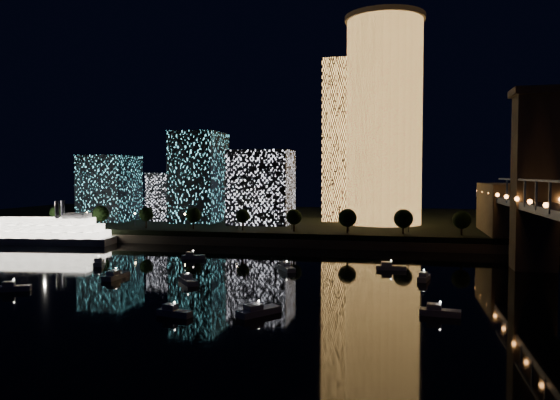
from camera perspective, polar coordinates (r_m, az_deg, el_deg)
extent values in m
plane|color=black|center=(118.56, -1.92, -10.19)|extent=(520.00, 520.00, 0.00)
cube|color=black|center=(274.51, 6.38, -2.31)|extent=(420.00, 160.00, 5.00)
cube|color=#6B5E4C|center=(197.64, 3.99, -4.55)|extent=(420.00, 6.00, 3.00)
cylinder|color=#EAA14B|center=(240.05, 10.81, 7.87)|extent=(32.00, 32.00, 86.44)
cylinder|color=#6B5E4C|center=(247.99, 10.90, 18.09)|extent=(34.00, 34.00, 2.00)
cube|color=#EAA14B|center=(256.37, 7.31, 6.10)|extent=(23.07, 23.07, 73.39)
cube|color=white|center=(235.59, -1.94, 1.35)|extent=(25.80, 21.83, 31.76)
cube|color=#58E0F1|center=(249.79, -8.43, 2.39)|extent=(20.19, 26.25, 40.39)
cube|color=white|center=(260.82, -10.78, 0.38)|extent=(22.11, 20.10, 22.11)
cube|color=#58E0F1|center=(264.56, -17.35, 1.20)|extent=(21.49, 23.64, 30.09)
cube|color=#6B5E4C|center=(166.00, 25.07, 1.61)|extent=(11.00, 9.00, 48.00)
cube|color=#6B5E4C|center=(167.50, 25.25, 10.19)|extent=(13.00, 11.00, 2.00)
cube|color=#6B5E4C|center=(215.57, 22.10, -1.47)|extent=(12.00, 40.00, 23.00)
cube|color=navy|center=(127.95, 26.59, 0.20)|extent=(0.50, 0.50, 7.00)
cube|color=navy|center=(151.32, 24.36, 0.59)|extent=(0.50, 0.50, 7.00)
cube|color=navy|center=(174.86, 22.74, 0.88)|extent=(0.50, 0.50, 7.00)
sphere|color=orange|center=(160.10, 23.51, 0.10)|extent=(1.20, 1.20, 1.20)
sphere|color=orange|center=(204.41, 21.09, 0.66)|extent=(1.20, 1.20, 1.20)
cube|color=silver|center=(226.11, -23.44, -3.89)|extent=(53.93, 18.56, 2.64)
cube|color=white|center=(225.84, -23.46, -3.26)|extent=(49.43, 16.92, 2.42)
cube|color=white|center=(225.61, -23.47, -2.64)|extent=(44.92, 15.28, 2.42)
cube|color=white|center=(225.40, -23.48, -2.03)|extent=(38.23, 13.37, 2.42)
cube|color=silver|center=(219.20, -20.46, -1.56)|extent=(9.56, 7.64, 1.98)
cylinder|color=black|center=(220.04, -22.27, -0.94)|extent=(1.54, 1.54, 6.60)
cylinder|color=black|center=(223.94, -21.75, -0.87)|extent=(1.54, 1.54, 6.60)
cube|color=silver|center=(141.90, 14.80, -7.88)|extent=(3.58, 7.31, 1.20)
cube|color=silver|center=(140.68, 14.74, -7.52)|extent=(2.27, 2.76, 1.00)
sphere|color=white|center=(141.55, 14.81, -7.08)|extent=(0.36, 0.36, 0.36)
cube|color=silver|center=(105.60, -10.95, -11.52)|extent=(7.10, 3.57, 1.20)
cube|color=silver|center=(105.92, -11.41, -10.87)|extent=(2.70, 2.23, 1.00)
sphere|color=white|center=(105.13, -10.96, -10.46)|extent=(0.36, 0.36, 0.36)
cube|color=silver|center=(168.39, -18.40, -6.26)|extent=(5.24, 7.88, 1.20)
cube|color=silver|center=(167.11, -18.46, -5.95)|extent=(2.86, 3.21, 1.00)
sphere|color=white|center=(168.09, -18.41, -5.59)|extent=(0.36, 0.36, 0.36)
cube|color=silver|center=(138.95, -26.05, -8.29)|extent=(7.46, 5.14, 1.20)
cube|color=silver|center=(139.00, -26.50, -7.84)|extent=(3.06, 2.76, 1.00)
sphere|color=white|center=(138.59, -26.07, -7.48)|extent=(0.36, 0.36, 0.36)
cube|color=silver|center=(104.86, -2.22, -11.57)|extent=(7.61, 8.85, 1.20)
cube|color=silver|center=(103.79, -2.81, -11.10)|extent=(3.72, 3.89, 1.00)
sphere|color=white|center=(104.38, -2.22, -10.51)|extent=(0.36, 0.36, 0.36)
cube|color=silver|center=(173.42, -9.05, -5.90)|extent=(7.50, 4.44, 1.20)
cube|color=silver|center=(173.32, -9.41, -5.54)|extent=(2.96, 2.56, 1.00)
sphere|color=white|center=(173.14, -9.05, -5.24)|extent=(0.36, 0.36, 0.36)
cube|color=silver|center=(145.84, -16.75, -7.62)|extent=(3.42, 8.90, 1.20)
cube|color=silver|center=(144.57, -17.04, -7.27)|extent=(2.49, 3.21, 1.00)
sphere|color=white|center=(145.50, -16.76, -6.84)|extent=(0.36, 0.36, 0.36)
cube|color=silver|center=(108.29, 16.40, -11.22)|extent=(7.67, 3.23, 1.20)
cube|color=silver|center=(108.09, 15.80, -10.64)|extent=(2.81, 2.23, 1.00)
sphere|color=white|center=(107.83, 16.41, -10.19)|extent=(0.36, 0.36, 0.36)
cube|color=silver|center=(155.25, 11.52, -6.93)|extent=(8.35, 3.35, 1.20)
cube|color=silver|center=(154.98, 11.07, -6.53)|extent=(3.03, 2.37, 1.00)
sphere|color=white|center=(154.93, 11.53, -6.20)|extent=(0.36, 0.36, 0.36)
cube|color=silver|center=(135.15, -9.59, -8.36)|extent=(7.14, 8.15, 1.20)
cube|color=silver|center=(136.12, -9.74, -7.81)|extent=(3.47, 3.60, 1.00)
sphere|color=white|center=(134.78, -9.60, -7.52)|extent=(0.36, 0.36, 0.36)
cube|color=silver|center=(150.92, 0.70, -7.15)|extent=(6.11, 7.82, 1.20)
cube|color=silver|center=(151.81, 0.56, -6.68)|extent=(3.10, 3.33, 1.00)
sphere|color=white|center=(150.59, 0.71, -6.41)|extent=(0.36, 0.36, 0.36)
cylinder|color=black|center=(244.10, -22.26, -2.06)|extent=(0.70, 0.70, 4.00)
sphere|color=black|center=(243.85, -22.28, -1.24)|extent=(5.93, 5.93, 5.93)
cylinder|color=black|center=(233.32, -18.22, -2.21)|extent=(0.70, 0.70, 4.00)
sphere|color=black|center=(233.06, -18.23, -1.35)|extent=(6.40, 6.40, 6.40)
cylinder|color=black|center=(223.82, -13.80, -2.35)|extent=(0.70, 0.70, 4.00)
sphere|color=black|center=(223.54, -13.81, -1.46)|extent=(5.59, 5.59, 5.59)
cylinder|color=black|center=(215.75, -9.03, -2.50)|extent=(0.70, 0.70, 4.00)
sphere|color=black|center=(215.46, -9.04, -1.57)|extent=(6.03, 6.03, 6.03)
cylinder|color=black|center=(209.29, -3.92, -2.63)|extent=(0.70, 0.70, 4.00)
sphere|color=black|center=(208.99, -3.92, -1.67)|extent=(5.23, 5.23, 5.23)
cylinder|color=black|center=(204.59, 1.47, -2.75)|extent=(0.70, 0.70, 4.00)
sphere|color=black|center=(204.28, 1.47, -1.77)|extent=(5.92, 5.92, 5.92)
cylinder|color=black|center=(201.76, 7.06, -2.84)|extent=(0.70, 0.70, 4.00)
sphere|color=black|center=(201.46, 7.07, -1.85)|extent=(6.74, 6.74, 6.74)
cylinder|color=black|center=(200.91, 12.76, -2.91)|extent=(0.70, 0.70, 4.00)
sphere|color=black|center=(200.60, 12.77, -1.92)|extent=(6.91, 6.91, 6.91)
cylinder|color=black|center=(202.03, 18.44, -2.95)|extent=(0.70, 0.70, 4.00)
sphere|color=black|center=(201.72, 18.46, -1.96)|extent=(6.44, 6.44, 6.44)
cylinder|color=black|center=(243.58, -19.53, -1.91)|extent=(0.24, 0.24, 5.00)
sphere|color=#FFCC7F|center=(243.37, -19.54, -1.25)|extent=(0.70, 0.70, 0.70)
cylinder|color=black|center=(232.71, -14.92, -2.05)|extent=(0.24, 0.24, 5.00)
sphere|color=#FFCC7F|center=(232.49, -14.93, -1.36)|extent=(0.70, 0.70, 0.70)
cylinder|color=black|center=(223.48, -9.90, -2.19)|extent=(0.24, 0.24, 5.00)
sphere|color=#FFCC7F|center=(223.26, -9.91, -1.48)|extent=(0.70, 0.70, 0.70)
cylinder|color=black|center=(216.11, -4.49, -2.33)|extent=(0.24, 0.24, 5.00)
sphere|color=#FFCC7F|center=(215.88, -4.49, -1.59)|extent=(0.70, 0.70, 0.70)
cylinder|color=black|center=(210.78, 1.25, -2.45)|extent=(0.24, 0.24, 5.00)
sphere|color=#FFCC7F|center=(210.55, 1.25, -1.69)|extent=(0.70, 0.70, 0.70)
cylinder|color=black|center=(207.67, 7.22, -2.55)|extent=(0.24, 0.24, 5.00)
sphere|color=#FFCC7F|center=(207.43, 7.22, -1.78)|extent=(0.70, 0.70, 0.70)
cylinder|color=black|center=(206.85, 13.30, -2.62)|extent=(0.24, 0.24, 5.00)
sphere|color=#FFCC7F|center=(206.62, 13.31, -1.85)|extent=(0.70, 0.70, 0.70)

